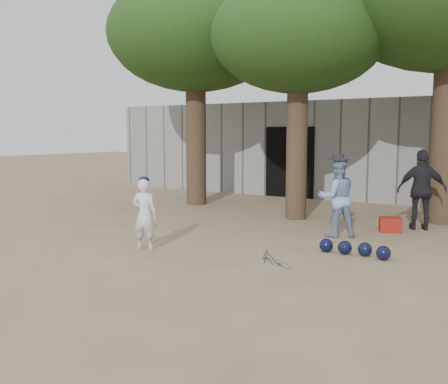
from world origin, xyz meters
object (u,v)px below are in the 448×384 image
Objects in this scene: boy_player at (144,214)px; spectator_dark at (422,190)px; red_bag at (390,225)px; spectator_blue at (337,198)px.

boy_player is 5.75m from spectator_dark.
boy_player reaches higher than red_bag.
spectator_blue is 0.92× the size of spectator_dark.
spectator_blue is at bearing -144.86° from boy_player.
spectator_dark is 1.02m from red_bag.
spectator_blue reaches higher than red_bag.
spectator_dark is (1.25, 1.62, 0.07)m from spectator_blue.
red_bag is at bearing -143.77° from boy_player.
boy_player is at bearing -130.43° from red_bag.
boy_player is 0.74× the size of spectator_dark.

